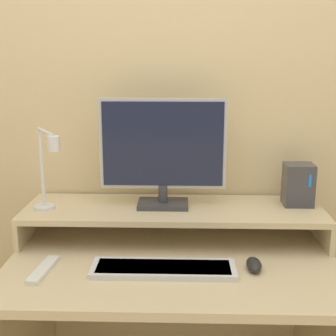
{
  "coord_description": "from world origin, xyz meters",
  "views": [
    {
      "loc": [
        0.03,
        -1.16,
        1.43
      ],
      "look_at": [
        -0.02,
        0.4,
        1.06
      ],
      "focal_mm": 50.0,
      "sensor_mm": 36.0,
      "label": 1
    }
  ],
  "objects_px": {
    "router_dock": "(298,185)",
    "remote_control": "(43,270)",
    "monitor": "(163,150)",
    "keyboard": "(163,269)",
    "desk_lamp": "(47,169)",
    "mouse": "(254,265)"
  },
  "relations": [
    {
      "from": "router_dock",
      "to": "remote_control",
      "type": "bearing_deg",
      "value": -158.24
    },
    {
      "from": "monitor",
      "to": "remote_control",
      "type": "height_order",
      "value": "monitor"
    },
    {
      "from": "keyboard",
      "to": "remote_control",
      "type": "bearing_deg",
      "value": -177.38
    },
    {
      "from": "monitor",
      "to": "desk_lamp",
      "type": "bearing_deg",
      "value": -164.54
    },
    {
      "from": "monitor",
      "to": "desk_lamp",
      "type": "xyz_separation_m",
      "value": [
        -0.41,
        -0.11,
        -0.05
      ]
    },
    {
      "from": "keyboard",
      "to": "remote_control",
      "type": "relative_size",
      "value": 2.4
    },
    {
      "from": "keyboard",
      "to": "mouse",
      "type": "height_order",
      "value": "mouse"
    },
    {
      "from": "keyboard",
      "to": "mouse",
      "type": "relative_size",
      "value": 4.85
    },
    {
      "from": "desk_lamp",
      "to": "keyboard",
      "type": "bearing_deg",
      "value": -24.81
    },
    {
      "from": "monitor",
      "to": "remote_control",
      "type": "bearing_deg",
      "value": -139.3
    },
    {
      "from": "router_dock",
      "to": "keyboard",
      "type": "height_order",
      "value": "router_dock"
    },
    {
      "from": "monitor",
      "to": "remote_control",
      "type": "relative_size",
      "value": 2.4
    },
    {
      "from": "desk_lamp",
      "to": "mouse",
      "type": "xyz_separation_m",
      "value": [
        0.72,
        -0.17,
        -0.28
      ]
    },
    {
      "from": "desk_lamp",
      "to": "keyboard",
      "type": "xyz_separation_m",
      "value": [
        0.42,
        -0.2,
        -0.29
      ]
    },
    {
      "from": "desk_lamp",
      "to": "remote_control",
      "type": "xyz_separation_m",
      "value": [
        0.03,
        -0.21,
        -0.29
      ]
    },
    {
      "from": "router_dock",
      "to": "keyboard",
      "type": "xyz_separation_m",
      "value": [
        -0.51,
        -0.34,
        -0.2
      ]
    },
    {
      "from": "remote_control",
      "to": "mouse",
      "type": "bearing_deg",
      "value": 3.33
    },
    {
      "from": "mouse",
      "to": "router_dock",
      "type": "bearing_deg",
      "value": 56.77
    },
    {
      "from": "mouse",
      "to": "desk_lamp",
      "type": "bearing_deg",
      "value": 166.51
    },
    {
      "from": "remote_control",
      "to": "keyboard",
      "type": "bearing_deg",
      "value": 2.62
    },
    {
      "from": "desk_lamp",
      "to": "remote_control",
      "type": "bearing_deg",
      "value": -82.17
    },
    {
      "from": "router_dock",
      "to": "mouse",
      "type": "xyz_separation_m",
      "value": [
        -0.21,
        -0.32,
        -0.19
      ]
    }
  ]
}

